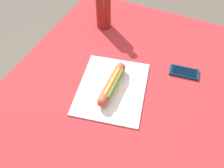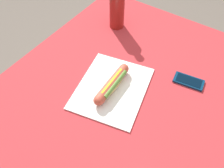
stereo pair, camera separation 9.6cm
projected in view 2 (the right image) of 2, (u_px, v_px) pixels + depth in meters
name	position (u px, v px, depth m)	size (l,w,h in m)	color
ground_plane	(121.00, 156.00, 1.59)	(6.00, 6.00, 0.00)	#6B6056
dining_table	(126.00, 103.00, 1.09)	(1.15, 0.98, 0.76)	brown
paper_wrapper	(112.00, 88.00, 0.98)	(0.33, 0.27, 0.01)	white
hot_dog	(112.00, 84.00, 0.96)	(0.23, 0.06, 0.05)	#DBB26B
cell_phone	(189.00, 81.00, 1.00)	(0.08, 0.13, 0.01)	#0A2D4C
soda_bottle	(117.00, 9.00, 1.17)	(0.07, 0.07, 0.23)	maroon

